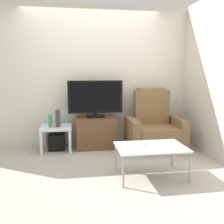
{
  "coord_description": "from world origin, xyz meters",
  "views": [
    {
      "loc": [
        -0.35,
        -3.56,
        1.36
      ],
      "look_at": [
        0.29,
        0.5,
        0.7
      ],
      "focal_mm": 39.26,
      "sensor_mm": 36.0,
      "label": 1
    }
  ],
  "objects_px": {
    "subwoofer_box": "(57,142)",
    "coffee_table": "(151,148)",
    "cell_phone": "(144,145)",
    "book_upright": "(50,121)",
    "television": "(95,98)",
    "recliner_armchair": "(154,128)",
    "tv_stand": "(96,132)",
    "game_console": "(58,118)",
    "side_table": "(56,130)"
  },
  "relations": [
    {
      "from": "side_table",
      "to": "subwoofer_box",
      "type": "relative_size",
      "value": 1.91
    },
    {
      "from": "game_console",
      "to": "cell_phone",
      "type": "bearing_deg",
      "value": -47.41
    },
    {
      "from": "side_table",
      "to": "game_console",
      "type": "bearing_deg",
      "value": 15.95
    },
    {
      "from": "coffee_table",
      "to": "tv_stand",
      "type": "bearing_deg",
      "value": 112.89
    },
    {
      "from": "side_table",
      "to": "book_upright",
      "type": "bearing_deg",
      "value": -168.69
    },
    {
      "from": "game_console",
      "to": "book_upright",
      "type": "bearing_deg",
      "value": -167.47
    },
    {
      "from": "subwoofer_box",
      "to": "book_upright",
      "type": "xyz_separation_m",
      "value": [
        -0.1,
        -0.02,
        0.39
      ]
    },
    {
      "from": "recliner_armchair",
      "to": "coffee_table",
      "type": "distance_m",
      "value": 1.26
    },
    {
      "from": "recliner_armchair",
      "to": "subwoofer_box",
      "type": "height_order",
      "value": "recliner_armchair"
    },
    {
      "from": "tv_stand",
      "to": "side_table",
      "type": "xyz_separation_m",
      "value": [
        -0.71,
        -0.04,
        0.08
      ]
    },
    {
      "from": "tv_stand",
      "to": "television",
      "type": "relative_size",
      "value": 0.72
    },
    {
      "from": "subwoofer_box",
      "to": "cell_phone",
      "type": "bearing_deg",
      "value": -46.37
    },
    {
      "from": "subwoofer_box",
      "to": "book_upright",
      "type": "height_order",
      "value": "book_upright"
    },
    {
      "from": "television",
      "to": "subwoofer_box",
      "type": "xyz_separation_m",
      "value": [
        -0.71,
        -0.06,
        -0.77
      ]
    },
    {
      "from": "recliner_armchair",
      "to": "side_table",
      "type": "distance_m",
      "value": 1.75
    },
    {
      "from": "recliner_armchair",
      "to": "book_upright",
      "type": "distance_m",
      "value": 1.86
    },
    {
      "from": "subwoofer_box",
      "to": "book_upright",
      "type": "relative_size",
      "value": 1.3
    },
    {
      "from": "game_console",
      "to": "coffee_table",
      "type": "relative_size",
      "value": 0.32
    },
    {
      "from": "subwoofer_box",
      "to": "coffee_table",
      "type": "xyz_separation_m",
      "value": [
        1.3,
        -1.37,
        0.24
      ]
    },
    {
      "from": "subwoofer_box",
      "to": "game_console",
      "type": "height_order",
      "value": "game_console"
    },
    {
      "from": "subwoofer_box",
      "to": "cell_phone",
      "type": "xyz_separation_m",
      "value": [
        1.23,
        -1.29,
        0.27
      ]
    },
    {
      "from": "book_upright",
      "to": "tv_stand",
      "type": "bearing_deg",
      "value": 4.15
    },
    {
      "from": "side_table",
      "to": "coffee_table",
      "type": "bearing_deg",
      "value": -46.43
    },
    {
      "from": "tv_stand",
      "to": "subwoofer_box",
      "type": "height_order",
      "value": "tv_stand"
    },
    {
      "from": "television",
      "to": "recliner_armchair",
      "type": "height_order",
      "value": "television"
    },
    {
      "from": "recliner_armchair",
      "to": "coffee_table",
      "type": "xyz_separation_m",
      "value": [
        -0.44,
        -1.18,
        0.01
      ]
    },
    {
      "from": "recliner_armchair",
      "to": "subwoofer_box",
      "type": "xyz_separation_m",
      "value": [
        -1.74,
        0.19,
        -0.23
      ]
    },
    {
      "from": "side_table",
      "to": "tv_stand",
      "type": "bearing_deg",
      "value": 3.12
    },
    {
      "from": "tv_stand",
      "to": "book_upright",
      "type": "bearing_deg",
      "value": -175.85
    },
    {
      "from": "game_console",
      "to": "cell_phone",
      "type": "height_order",
      "value": "game_console"
    },
    {
      "from": "book_upright",
      "to": "coffee_table",
      "type": "relative_size",
      "value": 0.24
    },
    {
      "from": "book_upright",
      "to": "coffee_table",
      "type": "bearing_deg",
      "value": -43.89
    },
    {
      "from": "side_table",
      "to": "game_console",
      "type": "relative_size",
      "value": 1.9
    },
    {
      "from": "recliner_armchair",
      "to": "book_upright",
      "type": "height_order",
      "value": "recliner_armchair"
    },
    {
      "from": "recliner_armchair",
      "to": "subwoofer_box",
      "type": "bearing_deg",
      "value": 179.58
    },
    {
      "from": "subwoofer_box",
      "to": "coffee_table",
      "type": "height_order",
      "value": "coffee_table"
    },
    {
      "from": "television",
      "to": "coffee_table",
      "type": "height_order",
      "value": "television"
    },
    {
      "from": "side_table",
      "to": "game_console",
      "type": "xyz_separation_m",
      "value": [
        0.04,
        0.01,
        0.21
      ]
    },
    {
      "from": "tv_stand",
      "to": "book_upright",
      "type": "xyz_separation_m",
      "value": [
        -0.81,
        -0.06,
        0.25
      ]
    },
    {
      "from": "tv_stand",
      "to": "recliner_armchair",
      "type": "distance_m",
      "value": 1.07
    },
    {
      "from": "game_console",
      "to": "tv_stand",
      "type": "bearing_deg",
      "value": 2.44
    },
    {
      "from": "television",
      "to": "side_table",
      "type": "xyz_separation_m",
      "value": [
        -0.71,
        -0.06,
        -0.55
      ]
    },
    {
      "from": "side_table",
      "to": "coffee_table",
      "type": "height_order",
      "value": "side_table"
    },
    {
      "from": "television",
      "to": "recliner_armchair",
      "type": "relative_size",
      "value": 0.92
    },
    {
      "from": "tv_stand",
      "to": "game_console",
      "type": "height_order",
      "value": "game_console"
    },
    {
      "from": "cell_phone",
      "to": "game_console",
      "type": "bearing_deg",
      "value": 166.88
    },
    {
      "from": "tv_stand",
      "to": "coffee_table",
      "type": "bearing_deg",
      "value": -67.11
    },
    {
      "from": "book_upright",
      "to": "cell_phone",
      "type": "relative_size",
      "value": 1.45
    },
    {
      "from": "book_upright",
      "to": "coffee_table",
      "type": "xyz_separation_m",
      "value": [
        1.4,
        -1.35,
        -0.15
      ]
    },
    {
      "from": "coffee_table",
      "to": "cell_phone",
      "type": "height_order",
      "value": "cell_phone"
    }
  ]
}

